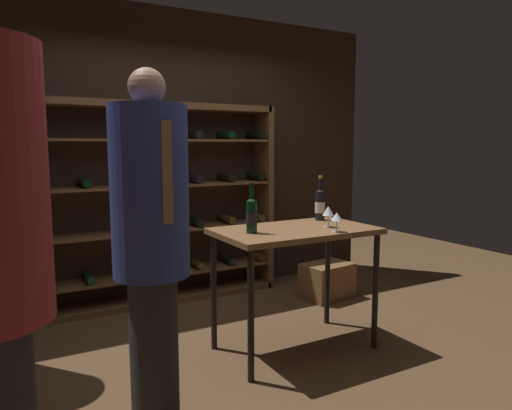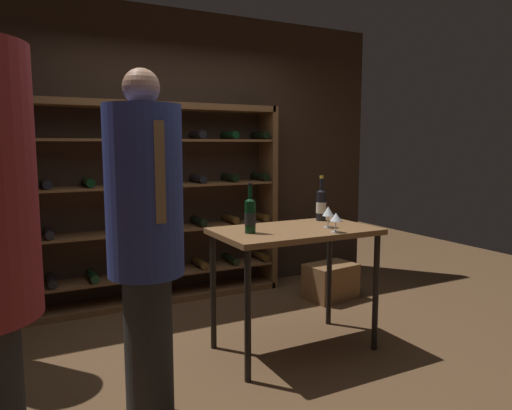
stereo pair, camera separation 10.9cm
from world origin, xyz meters
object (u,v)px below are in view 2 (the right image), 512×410
object	(u,v)px
person_guest_plum_blouse	(145,232)
wine_glass_stemmed_center	(336,218)
tasting_table	(295,242)
wine_bottle_black_capsule	(250,215)
wine_crate	(331,281)
wine_glass_stemmed_right	(328,212)
wine_bottle_red_label	(321,204)
wine_rack	(149,206)

from	to	relation	value
person_guest_plum_blouse	wine_glass_stemmed_center	bearing A→B (deg)	14.21
tasting_table	person_guest_plum_blouse	distance (m)	1.28
wine_bottle_black_capsule	wine_crate	bearing A→B (deg)	32.52
person_guest_plum_blouse	wine_glass_stemmed_right	bearing A→B (deg)	20.96
wine_bottle_red_label	wine_glass_stemmed_right	distance (m)	0.33
tasting_table	person_guest_plum_blouse	size ratio (longest dim) A/B	0.61
wine_rack	wine_crate	distance (m)	1.92
wine_glass_stemmed_right	wine_bottle_red_label	bearing A→B (deg)	63.56
wine_bottle_black_capsule	wine_glass_stemmed_center	distance (m)	0.59
tasting_table	wine_bottle_red_label	xyz separation A→B (m)	(0.38, 0.22, 0.23)
tasting_table	wine_glass_stemmed_right	distance (m)	0.33
wine_rack	wine_glass_stemmed_right	xyz separation A→B (m)	(0.90, -1.61, 0.09)
wine_rack	wine_bottle_red_label	bearing A→B (deg)	-51.50
wine_crate	tasting_table	bearing A→B (deg)	-138.80
wine_rack	person_guest_plum_blouse	xyz separation A→B (m)	(-0.53, -1.94, 0.12)
tasting_table	wine_bottle_red_label	size ratio (longest dim) A/B	3.21
wine_crate	wine_rack	bearing A→B (deg)	156.44
wine_rack	wine_crate	xyz separation A→B (m)	(1.61, -0.70, -0.77)
wine_rack	wine_glass_stemmed_center	size ratio (longest dim) A/B	19.62
tasting_table	wine_glass_stemmed_right	bearing A→B (deg)	-18.22
wine_rack	tasting_table	bearing A→B (deg)	-66.68
wine_crate	wine_bottle_black_capsule	bearing A→B (deg)	-147.48
wine_rack	wine_bottle_black_capsule	xyz separation A→B (m)	(0.29, -1.54, 0.10)
wine_rack	wine_glass_stemmed_right	world-z (taller)	wine_rack
wine_rack	wine_glass_stemmed_right	distance (m)	1.85
person_guest_plum_blouse	wine_rack	bearing A→B (deg)	82.58
person_guest_plum_blouse	wine_bottle_black_capsule	world-z (taller)	person_guest_plum_blouse
tasting_table	person_guest_plum_blouse	bearing A→B (deg)	-161.05
person_guest_plum_blouse	wine_glass_stemmed_center	distance (m)	1.37
wine_bottle_red_label	wine_glass_stemmed_center	xyz separation A→B (m)	(-0.21, -0.48, -0.03)
wine_rack	wine_bottle_black_capsule	world-z (taller)	wine_rack
tasting_table	wine_bottle_black_capsule	world-z (taller)	wine_bottle_black_capsule
wine_glass_stemmed_center	wine_glass_stemmed_right	distance (m)	0.19
tasting_table	wine_bottle_red_label	world-z (taller)	wine_bottle_red_label
wine_crate	wine_glass_stemmed_center	distance (m)	1.58
tasting_table	wine_glass_stemmed_center	bearing A→B (deg)	-56.60
wine_crate	wine_glass_stemmed_right	world-z (taller)	wine_glass_stemmed_right
wine_bottle_black_capsule	wine_glass_stemmed_right	world-z (taller)	wine_bottle_black_capsule
wine_bottle_red_label	wine_glass_stemmed_center	size ratio (longest dim) A/B	2.64
wine_bottle_red_label	wine_glass_stemmed_right	size ratio (longest dim) A/B	2.30
wine_bottle_red_label	wine_glass_stemmed_right	world-z (taller)	wine_bottle_red_label
tasting_table	person_guest_plum_blouse	world-z (taller)	person_guest_plum_blouse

